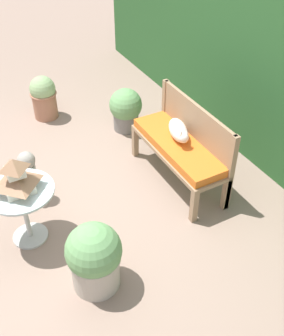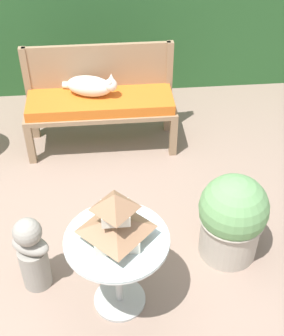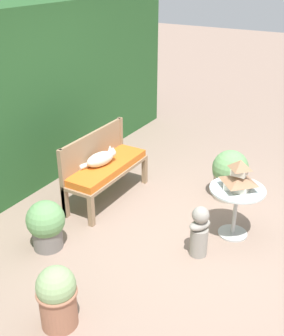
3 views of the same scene
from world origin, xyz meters
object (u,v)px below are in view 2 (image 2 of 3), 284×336
Objects in this scene: pagoda_birdhouse at (116,221)px; garden_bust at (32,254)px; garden_bench at (101,106)px; cat at (91,86)px; patio_table at (117,253)px; potted_plant_bench_right at (232,218)px.

garden_bust is at bearing 159.94° from pagoda_birdhouse.
garden_bust is at bearing -107.68° from garden_bench.
patio_table is at bearing -69.41° from cat.
garden_bench is at bearing 122.34° from potted_plant_bench_right.
potted_plant_bench_right is (0.76, 0.34, -0.40)m from pagoda_birdhouse.
cat is 1.40× the size of pagoda_birdhouse.
cat is at bearing 123.67° from potted_plant_bench_right.
garden_bench is at bearing 92.07° from patio_table.
garden_bench is 1.99× the size of potted_plant_bench_right.
garden_bench is 1.64m from patio_table.
pagoda_birdhouse is at bearing -87.93° from garden_bench.
cat is 1.69m from pagoda_birdhouse.
garden_bust is 1.29m from potted_plant_bench_right.
cat is at bearing 101.92° from garden_bust.
pagoda_birdhouse reaches higher than patio_table.
patio_table is (0.13, -1.68, -0.12)m from cat.
pagoda_birdhouse reaches higher than garden_bust.
pagoda_birdhouse reaches higher than garden_bench.
potted_plant_bench_right is at bearing -40.15° from cat.
cat reaches higher than garden_bust.
garden_bench is 0.19m from cat.
potted_plant_bench_right is at bearing 33.27° from garden_bust.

